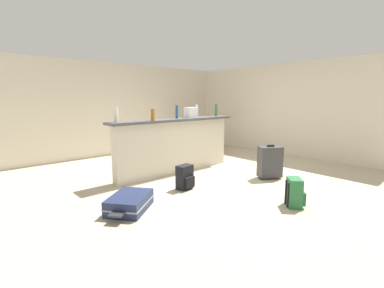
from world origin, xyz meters
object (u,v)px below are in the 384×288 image
at_px(bottle_white, 116,114).
at_px(bottle_amber, 153,115).
at_px(dining_table, 199,130).
at_px(backpack_green, 295,193).
at_px(bottle_blue, 177,112).
at_px(backpack_black, 185,178).
at_px(bottle_green, 216,110).
at_px(bottle_clear, 197,111).
at_px(suitcase_flat_navy, 130,203).
at_px(grocery_bag, 191,112).
at_px(dining_chair_near_partition, 212,136).
at_px(suitcase_upright_charcoal, 270,162).

relative_size(bottle_white, bottle_amber, 1.26).
relative_size(dining_table, backpack_green, 2.62).
height_order(bottle_blue, backpack_green, bottle_blue).
bearing_deg(backpack_black, bottle_green, 28.54).
bearing_deg(backpack_green, bottle_clear, 78.58).
distance_m(bottle_blue, suitcase_flat_navy, 2.41).
xyz_separation_m(bottle_green, suitcase_flat_navy, (-2.96, -1.15, -1.17)).
bearing_deg(grocery_bag, bottle_blue, -173.57).
bearing_deg(bottle_clear, bottle_white, -178.81).
bearing_deg(dining_chair_near_partition, bottle_white, -166.62).
relative_size(bottle_amber, grocery_bag, 0.83).
distance_m(bottle_white, backpack_green, 3.20).
relative_size(bottle_amber, bottle_green, 0.77).
height_order(bottle_blue, suitcase_upright_charcoal, bottle_blue).
height_order(suitcase_upright_charcoal, backpack_green, suitcase_upright_charcoal).
relative_size(backpack_green, backpack_black, 1.00).
height_order(bottle_amber, dining_table, bottle_amber).
relative_size(bottle_green, dining_chair_near_partition, 0.30).
distance_m(suitcase_flat_navy, backpack_black, 1.19).
distance_m(bottle_white, bottle_amber, 0.69).
distance_m(suitcase_upright_charcoal, backpack_black, 1.77).
xyz_separation_m(grocery_bag, dining_table, (1.49, 1.32, -0.61)).
bearing_deg(backpack_green, suitcase_flat_navy, 141.77).
xyz_separation_m(bottle_white, dining_table, (3.26, 1.33, -0.63)).
xyz_separation_m(bottle_green, dining_table, (0.73, 1.36, -0.64)).
height_order(grocery_bag, backpack_black, grocery_bag).
bearing_deg(bottle_clear, suitcase_flat_navy, -153.03).
relative_size(dining_table, suitcase_flat_navy, 1.28).
bearing_deg(dining_chair_near_partition, backpack_green, -117.45).
height_order(bottle_clear, suitcase_flat_navy, bottle_clear).
relative_size(bottle_white, bottle_blue, 0.99).
bearing_deg(grocery_bag, suitcase_flat_navy, -151.61).
xyz_separation_m(dining_table, backpack_green, (-1.83, -3.98, -0.44)).
distance_m(dining_table, suitcase_upright_charcoal, 3.08).
relative_size(dining_table, dining_chair_near_partition, 1.18).
relative_size(bottle_white, bottle_green, 0.98).
relative_size(bottle_white, bottle_clear, 1.00).
bearing_deg(bottle_white, bottle_clear, 1.19).
bearing_deg(suitcase_upright_charcoal, dining_table, 73.61).
distance_m(bottle_clear, grocery_bag, 0.20).
bearing_deg(suitcase_flat_navy, bottle_clear, 26.97).
xyz_separation_m(grocery_bag, backpack_black, (-1.03, -1.01, -1.05)).
height_order(bottle_blue, dining_chair_near_partition, bottle_blue).
bearing_deg(backpack_black, bottle_blue, 58.21).
xyz_separation_m(bottle_clear, dining_chair_near_partition, (1.23, 0.72, -0.76)).
bearing_deg(bottle_amber, bottle_green, 3.47).
height_order(dining_table, suitcase_upright_charcoal, dining_table).
distance_m(grocery_bag, suitcase_flat_navy, 2.76).
xyz_separation_m(bottle_amber, bottle_green, (1.85, 0.11, 0.03)).
height_order(dining_table, dining_chair_near_partition, dining_chair_near_partition).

